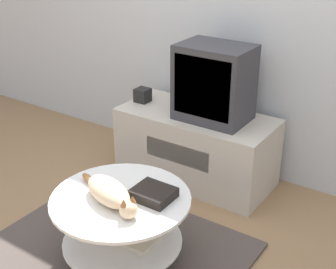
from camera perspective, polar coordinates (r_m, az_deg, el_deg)
The scene contains 8 objects.
ground_plane at distance 2.81m, azimuth -6.60°, elevation -14.35°, with size 12.00×12.00×0.00m, color #93704C.
rug at distance 2.81m, azimuth -6.61°, elevation -14.19°, with size 1.41×1.15×0.02m.
tv_stand at distance 3.42m, azimuth 3.42°, elevation -1.46°, with size 1.12×0.52×0.51m.
tv at distance 3.16m, azimuth 5.65°, elevation 6.28°, with size 0.48×0.35×0.52m.
speaker at distance 3.52m, azimuth -3.12°, elevation 4.82°, with size 0.10×0.10×0.10m.
coffee_table at distance 2.59m, azimuth -5.56°, elevation -10.35°, with size 0.75×0.75×0.41m.
dvd_box at distance 2.49m, azimuth -1.80°, elevation -7.22°, with size 0.21×0.18×0.05m.
cat at distance 2.46m, azimuth -7.07°, elevation -7.07°, with size 0.51×0.26×0.12m.
Camera 1 is at (1.47, -1.61, 1.78)m, focal length 50.00 mm.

